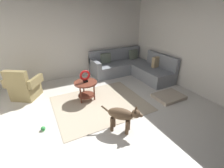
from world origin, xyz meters
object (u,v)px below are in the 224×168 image
Objects in this scene: sectional_couch at (131,68)px; side_table at (86,86)px; torus_sculpture at (85,76)px; dog_toy_ball at (43,128)px; armchair at (24,87)px; dog at (123,115)px; dog_bed_mat at (169,96)px.

side_table is (-2.09, -0.97, 0.12)m from sectional_couch.
torus_sculpture is at bearing -155.20° from sectional_couch.
side_table reaches higher than dog_toy_ball.
armchair is at bearing -178.76° from sectional_couch.
side_table is 6.45× the size of dog_toy_ball.
dog is (1.72, -2.38, 0.05)m from armchair.
armchair is at bearing -98.43° from dog.
dog is (0.24, -1.49, -0.04)m from side_table.
side_table is 2.32m from dog_bed_mat.
dog is (0.24, -1.49, -0.33)m from torus_sculpture.
torus_sculpture is at bearing -124.92° from dog.
dog_toy_ball is at bearing -148.26° from side_table.
sectional_couch is 3.71m from dog_toy_ball.
side_table is 1.51m from dog.
armchair is 1.67m from dog_toy_ball.
torus_sculpture is (-2.09, -0.97, 0.42)m from sectional_couch.
sectional_couch is at bearing 27.42° from dog_toy_ball.
torus_sculpture is 2.39m from dog_bed_mat.
dog reaches higher than side_table.
torus_sculpture is 1.55m from dog_toy_ball.
dog_bed_mat is 1.94m from dog.
torus_sculpture is at bearing 31.74° from dog_toy_ball.
sectional_couch reaches higher than dog_toy_ball.
dog_toy_ball is (-1.19, -0.74, -0.67)m from torus_sculpture.
dog reaches higher than dog_toy_ball.
armchair is 4.02m from dog_bed_mat.
dog_bed_mat is at bearing 6.27° from armchair.
armchair is at bearing 148.84° from side_table.
side_table is at bearing -124.92° from dog.
torus_sculpture reaches higher than dog.
sectional_couch is 2.25× the size of armchair.
torus_sculpture is 0.51× the size of dog.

